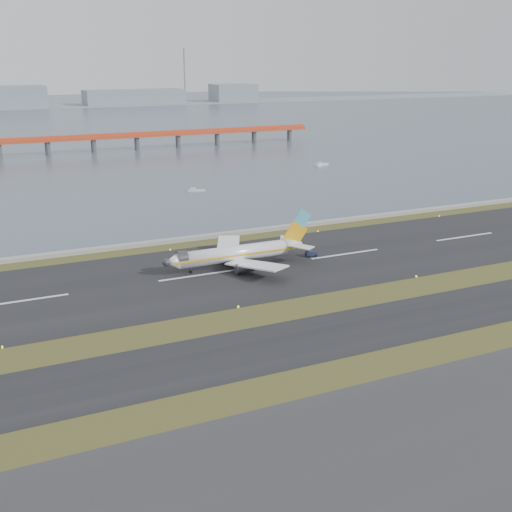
% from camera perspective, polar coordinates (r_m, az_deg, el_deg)
% --- Properties ---
extents(ground, '(1000.00, 1000.00, 0.00)m').
position_cam_1_polar(ground, '(124.35, -0.21, -5.80)').
color(ground, '#344418').
rests_on(ground, ground).
extents(apron_strip, '(1000.00, 50.00, 0.10)m').
position_cam_1_polar(apron_strip, '(83.94, 16.70, -18.89)').
color(apron_strip, '#2D2D2F').
rests_on(apron_strip, ground).
extents(taxiway_strip, '(1000.00, 18.00, 0.10)m').
position_cam_1_polar(taxiway_strip, '(114.49, 2.34, -7.89)').
color(taxiway_strip, black).
rests_on(taxiway_strip, ground).
extents(runway_strip, '(1000.00, 45.00, 0.10)m').
position_cam_1_polar(runway_strip, '(150.32, -5.02, -1.72)').
color(runway_strip, black).
rests_on(runway_strip, ground).
extents(seawall, '(1000.00, 2.50, 1.00)m').
position_cam_1_polar(seawall, '(177.46, -8.38, 1.26)').
color(seawall, gray).
rests_on(seawall, ground).
extents(bay_water, '(1400.00, 800.00, 1.30)m').
position_cam_1_polar(bay_water, '(568.08, -20.49, 11.17)').
color(bay_water, '#424D5E').
rests_on(bay_water, ground).
extents(red_pier, '(260.00, 5.00, 10.20)m').
position_cam_1_polar(red_pier, '(362.80, -14.28, 10.08)').
color(red_pier, '#C64322').
rests_on(red_pier, ground).
extents(far_shoreline, '(1400.00, 80.00, 60.50)m').
position_cam_1_polar(far_shoreline, '(727.83, -20.66, 12.71)').
color(far_shoreline, gray).
rests_on(far_shoreline, ground).
extents(airliner, '(38.52, 32.89, 12.80)m').
position_cam_1_polar(airliner, '(155.20, -1.52, 0.27)').
color(airliner, white).
rests_on(airliner, ground).
extents(pushback_tug, '(2.97, 1.94, 1.80)m').
position_cam_1_polar(pushback_tug, '(164.38, 4.89, 0.24)').
color(pushback_tug, '#161E3D').
rests_on(pushback_tug, ground).
extents(workboat_near, '(6.70, 4.40, 1.56)m').
position_cam_1_polar(workboat_near, '(246.25, -5.36, 5.81)').
color(workboat_near, silver).
rests_on(workboat_near, ground).
extents(workboat_far, '(7.79, 4.32, 1.80)m').
position_cam_1_polar(workboat_far, '(308.15, 5.81, 8.09)').
color(workboat_far, silver).
rests_on(workboat_far, ground).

